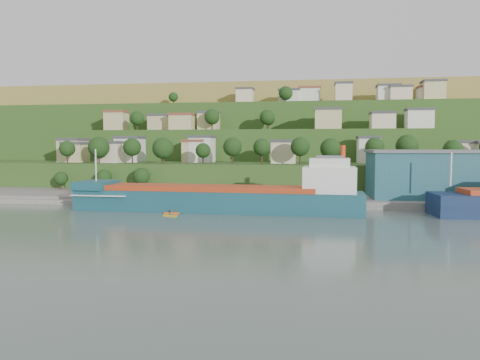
% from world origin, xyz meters
% --- Properties ---
extents(ground, '(500.00, 500.00, 0.00)m').
position_xyz_m(ground, '(0.00, 0.00, 0.00)').
color(ground, '#4C5C59').
rests_on(ground, ground).
extents(quay, '(220.00, 26.00, 4.00)m').
position_xyz_m(quay, '(20.00, 28.00, 0.00)').
color(quay, slate).
rests_on(quay, ground).
extents(pebble_beach, '(40.00, 18.00, 2.40)m').
position_xyz_m(pebble_beach, '(-55.00, 22.00, 0.00)').
color(pebble_beach, slate).
rests_on(pebble_beach, ground).
extents(hillside, '(360.00, 210.86, 96.00)m').
position_xyz_m(hillside, '(0.01, 168.68, 0.09)').
color(hillside, '#284719').
rests_on(hillside, ground).
extents(cargo_ship_near, '(70.19, 12.95, 17.97)m').
position_xyz_m(cargo_ship_near, '(-4.72, 7.81, 2.87)').
color(cargo_ship_near, '#15404F').
rests_on(cargo_ship_near, ground).
extents(warehouse, '(31.49, 19.81, 12.80)m').
position_xyz_m(warehouse, '(46.39, 28.15, 8.43)').
color(warehouse, '#205362').
rests_on(warehouse, quay).
extents(caravan, '(7.40, 4.89, 3.19)m').
position_xyz_m(caravan, '(-49.50, 23.96, 2.80)').
color(caravan, white).
rests_on(caravan, pebble_beach).
extents(dinghy, '(4.09, 2.07, 0.78)m').
position_xyz_m(dinghy, '(-48.98, 17.12, 1.59)').
color(dinghy, silver).
rests_on(dinghy, pebble_beach).
extents(kayak_orange, '(3.67, 0.73, 0.91)m').
position_xyz_m(kayak_orange, '(-16.46, 1.92, 0.27)').
color(kayak_orange, orange).
rests_on(kayak_orange, ground).
extents(kayak_yellow, '(3.36, 1.23, 0.83)m').
position_xyz_m(kayak_yellow, '(-15.57, -2.08, 0.24)').
color(kayak_yellow, gold).
rests_on(kayak_yellow, ground).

